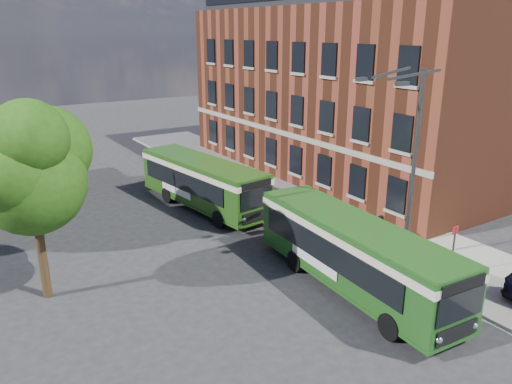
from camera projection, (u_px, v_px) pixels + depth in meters
ground at (290, 274)px, 22.47m from camera, size 120.00×120.00×0.00m
pavement at (304, 198)px, 32.44m from camera, size 6.00×48.00×0.15m
kerb_line at (265, 207)px, 30.89m from camera, size 0.12×48.00×0.01m
brick_office at (348, 79)px, 37.09m from camera, size 12.10×26.00×14.20m
street_lamp at (408, 166)px, 21.86m from camera, size 2.96×2.38×9.00m
bus_stop_sign at (453, 248)px, 21.51m from camera, size 0.35×0.08×2.52m
bus_front at (354, 249)px, 20.65m from camera, size 3.21×10.93×3.02m
bus_rear at (203, 179)px, 30.25m from camera, size 3.86×10.49×3.02m
pedestrian_a at (390, 241)px, 23.32m from camera, size 0.78×0.68×1.80m
pedestrian_b at (379, 230)px, 25.02m from camera, size 0.82×0.67×1.54m
tree_left at (31, 166)px, 18.88m from camera, size 4.86×4.62×8.21m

